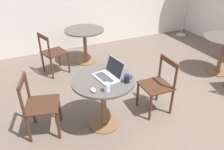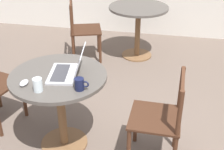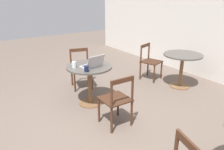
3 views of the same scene
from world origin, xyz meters
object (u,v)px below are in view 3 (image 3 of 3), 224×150
object	(u,v)px
drinking_glass	(74,65)
laptop	(93,64)
chair_near_right	(117,100)
chair_near_left	(81,68)
mug	(87,69)
mouse	(74,64)
cafe_table_near	(90,74)
chair_far_left	(150,62)
cafe_table_far	(182,62)

from	to	relation	value
drinking_glass	laptop	bearing A→B (deg)	62.63
chair_near_right	drinking_glass	size ratio (longest dim) A/B	7.87
chair_near_left	drinking_glass	world-z (taller)	drinking_glass
chair_near_left	mug	world-z (taller)	mug
mouse	drinking_glass	size ratio (longest dim) A/B	0.95
cafe_table_near	chair_near_right	world-z (taller)	chair_near_right
chair_near_right	mouse	size ratio (longest dim) A/B	8.27
chair_far_left	cafe_table_far	bearing A→B (deg)	17.30
chair_near_left	laptop	bearing A→B (deg)	-13.00
cafe_table_far	mouse	bearing A→B (deg)	-105.80
drinking_glass	chair_far_left	bearing A→B (deg)	97.07
laptop	drinking_glass	xyz separation A→B (m)	(-0.14, -0.28, 0.01)
cafe_table_near	chair_near_right	bearing A→B (deg)	-1.33
cafe_table_near	chair_far_left	xyz separation A→B (m)	(-0.31, 1.78, -0.15)
chair_near_right	chair_near_left	bearing A→B (deg)	171.69
chair_near_left	chair_far_left	distance (m)	1.63
cafe_table_near	mouse	world-z (taller)	mouse
chair_far_left	cafe_table_near	bearing A→B (deg)	-80.06
cafe_table_far	mug	size ratio (longest dim) A/B	7.25
mouse	laptop	bearing A→B (deg)	36.58
cafe_table_far	chair_near_right	world-z (taller)	chair_near_right
cafe_table_far	chair_far_left	xyz separation A→B (m)	(-0.73, -0.23, -0.15)
drinking_glass	mouse	bearing A→B (deg)	156.06
chair_near_right	chair_near_left	distance (m)	1.67
chair_near_right	mouse	bearing A→B (deg)	-170.56
cafe_table_near	chair_near_left	bearing A→B (deg)	164.45
cafe_table_near	mouse	bearing A→B (deg)	-136.07
cafe_table_far	chair_near_left	size ratio (longest dim) A/B	0.98
chair_near_right	cafe_table_far	bearing A→B (deg)	102.17
chair_near_right	cafe_table_near	bearing A→B (deg)	178.67
chair_far_left	drinking_glass	world-z (taller)	drinking_glass
cafe_table_near	drinking_glass	bearing A→B (deg)	-102.77
cafe_table_near	laptop	distance (m)	0.23
cafe_table_far	drinking_glass	size ratio (longest dim) A/B	7.70
cafe_table_near	chair_far_left	distance (m)	1.81
cafe_table_far	mug	world-z (taller)	mug
mug	drinking_glass	xyz separation A→B (m)	(-0.30, -0.08, 0.00)
drinking_glass	chair_near_left	bearing A→B (deg)	146.82
cafe_table_far	laptop	xyz separation A→B (m)	(-0.34, -1.99, 0.21)
mug	drinking_glass	size ratio (longest dim) A/B	1.06
chair_near_left	mug	bearing A→B (deg)	-21.28
laptop	drinking_glass	bearing A→B (deg)	-117.37
cafe_table_near	cafe_table_far	bearing A→B (deg)	78.18
drinking_glass	cafe_table_near	bearing A→B (deg)	77.23
drinking_glass	mug	bearing A→B (deg)	14.47
laptop	mouse	xyz separation A→B (m)	(-0.29, -0.21, -0.03)
chair_far_left	mug	size ratio (longest dim) A/B	7.42
cafe_table_far	chair_near_left	distance (m)	2.17
chair_near_left	mug	distance (m)	1.17
mouse	drinking_glass	bearing A→B (deg)	-23.94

